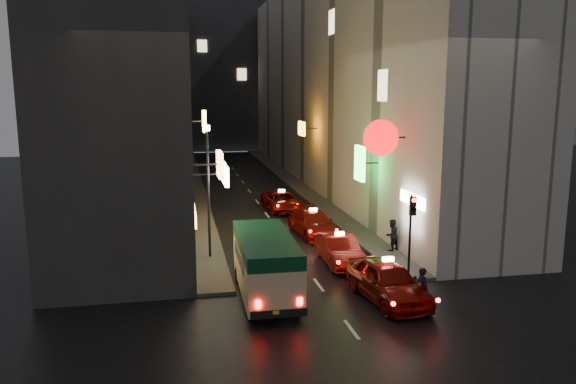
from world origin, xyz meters
TOP-DOWN VIEW (x-y plane):
  - building_left at (-8.00, 33.99)m, footprint 7.68×52.00m
  - building_right at (8.00, 33.99)m, footprint 8.05×52.00m
  - building_far at (0.00, 66.00)m, footprint 30.00×10.00m
  - sidewalk_left at (-4.25, 34.00)m, footprint 1.50×52.00m
  - sidewalk_right at (4.25, 34.00)m, footprint 1.50×52.00m
  - minibus at (-2.37, 7.50)m, footprint 2.12×5.78m
  - taxi_near at (2.14, 6.29)m, footprint 3.04×5.97m
  - taxi_second at (1.64, 11.09)m, footprint 2.07×5.00m
  - taxi_third at (1.70, 16.45)m, footprint 2.55×5.18m
  - taxi_far at (1.20, 23.28)m, footprint 2.19×4.69m
  - pedestrian_crossing at (3.10, 5.25)m, footprint 0.45×0.63m
  - pedestrian_sidewalk at (4.66, 12.25)m, footprint 0.79×0.68m
  - traffic_light at (4.00, 8.47)m, footprint 0.26×0.43m
  - lamp_post at (-4.20, 13.00)m, footprint 0.28×0.28m

SIDE VIEW (x-z plane):
  - sidewalk_left at x=-4.25m, z-range 0.00..0.15m
  - sidewalk_right at x=4.25m, z-range 0.00..0.15m
  - taxi_far at x=1.20m, z-range -0.08..1.54m
  - taxi_second at x=1.64m, z-range -0.08..1.67m
  - taxi_third at x=1.70m, z-range -0.08..1.68m
  - pedestrian_crossing at x=3.10m, z-range 0.00..1.79m
  - taxi_near at x=2.14m, z-range -0.08..1.91m
  - pedestrian_sidewalk at x=4.66m, z-range 0.15..1.93m
  - minibus at x=-2.37m, z-range 0.32..2.80m
  - traffic_light at x=4.00m, z-range 0.94..4.44m
  - lamp_post at x=-4.20m, z-range 0.61..6.84m
  - building_left at x=-8.00m, z-range 0.00..18.00m
  - building_right at x=8.00m, z-range 0.00..18.00m
  - building_far at x=0.00m, z-range 0.00..22.00m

